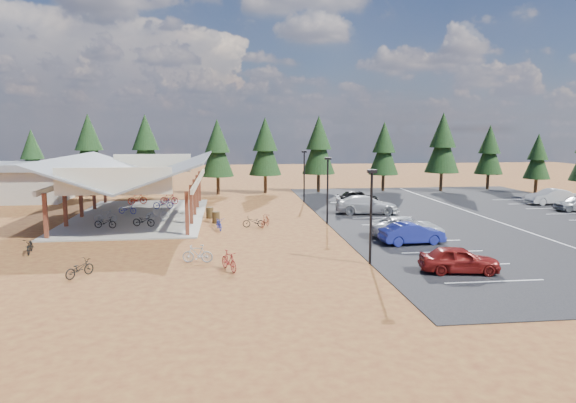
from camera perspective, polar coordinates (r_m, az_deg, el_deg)
The scene contains 41 objects.
ground at distance 37.23m, azimuth -2.61°, elevation -3.22°, with size 140.00×140.00×0.00m, color brown.
asphalt_lot at distance 45.31m, azimuth 21.12°, elevation -1.70°, with size 27.00×44.00×0.04m, color black.
concrete_pad at distance 44.62m, azimuth -16.21°, elevation -1.58°, with size 10.60×18.60×0.10m, color gray.
bike_pavilion at distance 44.17m, azimuth -16.40°, elevation 3.25°, with size 11.65×19.40×4.97m.
outbuilding at distance 58.69m, azimuth -28.13°, elevation 1.97°, with size 11.00×7.00×3.90m.
lamp_post_0 at distance 27.83m, azimuth 9.22°, elevation -0.93°, with size 0.50×0.25×5.14m.
lamp_post_1 at distance 39.40m, azimuth 4.42°, elevation 1.77°, with size 0.50×0.25×5.14m.
lamp_post_2 at distance 51.17m, azimuth 1.81°, elevation 3.23°, with size 0.50×0.25×5.14m.
trash_bin_0 at distance 40.37m, azimuth -8.00°, elevation -1.75°, with size 0.60×0.60×0.90m, color #3E2E16.
trash_bin_1 at distance 42.71m, azimuth -8.69°, elevation -1.23°, with size 0.60×0.60×0.90m, color #3E2E16.
pine_0 at distance 61.96m, azimuth -26.54°, elevation 4.58°, with size 3.12×3.12×7.27m.
pine_1 at distance 59.78m, azimuth -21.25°, elevation 5.77°, with size 3.84×3.84×8.93m.
pine_2 at distance 59.12m, azimuth -15.54°, elevation 5.99°, with size 3.83×3.83×8.91m.
pine_3 at distance 57.67m, azimuth -7.85°, elevation 5.85°, with size 3.60×3.60×8.39m.
pine_4 at distance 58.41m, azimuth -2.56°, elevation 6.08°, with size 3.70×3.70×8.62m.
pine_5 at distance 59.49m, azimuth 3.43°, elevation 6.23°, with size 3.79×3.79×8.84m.
pine_6 at distance 61.34m, azimuth 10.61°, elevation 5.77°, with size 3.49×3.49×8.14m.
pine_7 at distance 62.71m, azimuth 16.80°, elevation 6.21°, with size 3.95×3.95×9.21m.
pine_8 at distance 66.54m, azimuth 21.47°, elevation 5.33°, with size 3.35×3.35×7.80m.
pine_13 at distance 64.97m, azimuth 25.99°, elevation 4.49°, with size 2.92×2.92×6.81m.
bike_0 at distance 39.72m, azimuth -19.64°, elevation -2.20°, with size 0.57×1.63×0.85m, color black.
bike_1 at distance 42.18m, azimuth -19.61°, elevation -1.50°, with size 0.48×1.71×1.03m, color gray.
bike_2 at distance 45.76m, azimuth -17.41°, elevation -0.79°, with size 0.57×1.64×0.86m, color #29329E.
bike_3 at distance 51.28m, azimuth -16.39°, elevation 0.30°, with size 0.51×1.82×1.09m, color #9B1D0F.
bike_4 at distance 39.55m, azimuth -15.73°, elevation -2.04°, with size 0.59×1.70×0.89m, color black.
bike_5 at distance 41.77m, azimuth -14.32°, elevation -1.34°, with size 0.50×1.78×1.07m, color #96979D.
bike_6 at distance 47.87m, azimuth -13.69°, elevation -0.22°, with size 0.63×1.80×0.94m, color navy.
bike_7 at distance 50.61m, azimuth -13.06°, elevation 0.31°, with size 0.51×1.80×1.08m, color maroon.
bike_8 at distance 33.87m, azimuth -26.74°, elevation -4.42°, with size 0.61×1.75×0.92m, color black.
bike_11 at distance 26.85m, azimuth -6.58°, elevation -6.55°, with size 0.50×1.76×1.06m, color maroon.
bike_12 at distance 27.59m, azimuth -22.16°, elevation -6.90°, with size 0.58×1.67×0.88m, color black.
bike_13 at distance 28.66m, azimuth -10.02°, elevation -5.73°, with size 0.47×1.68×1.01m, color #A0A2A8.
bike_14 at distance 37.58m, azimuth -7.65°, elevation -2.47°, with size 0.61×1.74×0.92m, color navy.
bike_15 at distance 38.45m, azimuth -2.54°, elevation -2.15°, with size 0.44×1.54×0.93m, color maroon.
bike_16 at distance 38.28m, azimuth -3.81°, elevation -2.25°, with size 0.58×1.66×0.87m, color black.
car_0 at distance 27.57m, azimuth 18.48°, elevation -6.13°, with size 1.59×3.96×1.35m, color maroon.
car_1 at distance 33.50m, azimuth 13.62°, elevation -3.47°, with size 1.43×4.10×1.35m, color navy.
car_2 at distance 35.51m, azimuth 13.09°, elevation -2.78°, with size 2.29×4.96×1.38m, color #AFB2B6.
car_3 at distance 44.63m, azimuth 8.72°, elevation -0.36°, with size 2.18×5.36×1.55m, color silver.
car_4 at distance 50.33m, azimuth 7.72°, elevation 0.50°, with size 1.62×4.02×1.37m, color black.
car_9 at distance 55.75m, azimuth 27.13°, elevation 0.48°, with size 1.58×4.54×1.50m, color #BABABA.
Camera 1 is at (-2.65, -36.42, 7.27)m, focal length 32.00 mm.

